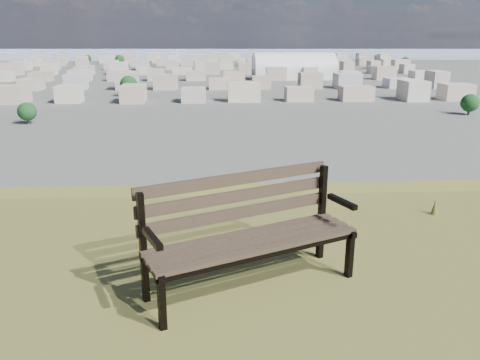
{
  "coord_description": "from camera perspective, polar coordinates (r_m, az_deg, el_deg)",
  "views": [
    {
      "loc": [
        -0.08,
        -1.66,
        26.95
      ],
      "look_at": [
        0.2,
        3.67,
        25.3
      ],
      "focal_mm": 35.0,
      "sensor_mm": 36.0,
      "label": 1
    }
  ],
  "objects": [
    {
      "name": "park_bench",
      "position": [
        3.73,
        0.93,
        -5.69
      ],
      "size": [
        1.77,
        1.19,
        0.89
      ],
      "rotation": [
        0.0,
        0.0,
        0.42
      ],
      "color": "#423326",
      "rests_on": "hilltop_mesa"
    },
    {
      "name": "arena",
      "position": [
        313.52,
        6.54,
        13.09
      ],
      "size": [
        53.37,
        24.77,
        22.08
      ],
      "rotation": [
        0.0,
        0.0,
        0.05
      ],
      "color": "silver",
      "rests_on": "ground"
    },
    {
      "name": "city_blocks",
      "position": [
        396.8,
        -3.07,
        13.76
      ],
      "size": [
        395.0,
        361.0,
        7.0
      ],
      "color": "beige",
      "rests_on": "ground"
    },
    {
      "name": "city_trees",
      "position": [
        322.5,
        -7.88,
        13.08
      ],
      "size": [
        406.52,
        387.2,
        9.98
      ],
      "color": "#35271A",
      "rests_on": "ground"
    },
    {
      "name": "bay_water",
      "position": [
        902.07,
        -3.11,
        15.43
      ],
      "size": [
        2400.0,
        700.0,
        0.12
      ],
      "primitive_type": "cube",
      "color": "#7E91A0",
      "rests_on": "ground"
    },
    {
      "name": "far_hills",
      "position": [
        1405.91,
        -5.73,
        17.03
      ],
      "size": [
        2050.0,
        340.0,
        60.0
      ],
      "color": "#9CA7C2",
      "rests_on": "ground"
    }
  ]
}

